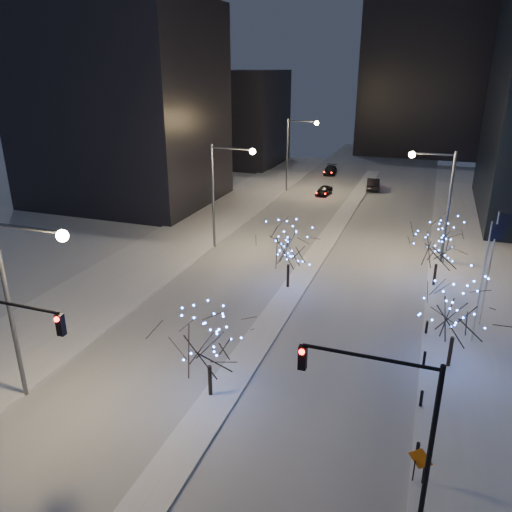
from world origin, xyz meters
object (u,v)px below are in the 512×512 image
at_px(street_lamp_w_mid, 223,183).
at_px(car_far, 330,170).
at_px(street_lamp_w_near, 22,288).
at_px(car_mid, 373,184).
at_px(car_near, 324,190).
at_px(holiday_tree_median_far, 289,246).
at_px(street_lamp_w_far, 295,145).
at_px(traffic_signal_west, 4,341).
at_px(street_lamp_east, 439,192).
at_px(construction_sign, 420,462).
at_px(traffic_signal_east, 391,409).
at_px(holiday_tree_plaza_far, 439,245).
at_px(holiday_tree_plaza_near, 457,311).
at_px(holiday_tree_median_near, 208,341).

xyz_separation_m(street_lamp_w_mid, car_far, (2.45, 38.58, -5.82)).
xyz_separation_m(street_lamp_w_near, car_mid, (10.44, 54.96, -5.68)).
distance_m(car_near, holiday_tree_median_far, 31.70).
relative_size(street_lamp_w_mid, holiday_tree_median_far, 1.78).
distance_m(street_lamp_w_far, car_mid, 12.88).
height_order(traffic_signal_west, car_near, traffic_signal_west).
xyz_separation_m(street_lamp_w_near, street_lamp_w_mid, (0.00, 25.00, 0.00)).
xyz_separation_m(street_lamp_east, construction_sign, (0.22, -27.35, -5.23)).
bearing_deg(traffic_signal_east, street_lamp_w_far, 109.32).
bearing_deg(holiday_tree_median_far, traffic_signal_west, -111.57).
height_order(traffic_signal_east, holiday_tree_median_far, traffic_signal_east).
bearing_deg(street_lamp_w_far, holiday_tree_plaza_far, -54.87).
relative_size(traffic_signal_east, construction_sign, 3.94).
bearing_deg(construction_sign, traffic_signal_east, -108.91).
xyz_separation_m(traffic_signal_east, holiday_tree_plaza_near, (2.63, 11.45, -1.05)).
bearing_deg(holiday_tree_median_near, street_lamp_w_far, 100.22).
distance_m(street_lamp_w_mid, holiday_tree_median_far, 11.29).
distance_m(holiday_tree_median_far, holiday_tree_plaza_far, 11.81).
bearing_deg(holiday_tree_median_near, construction_sign, -13.34).
height_order(car_near, car_mid, car_mid).
distance_m(street_lamp_w_far, traffic_signal_west, 52.04).
xyz_separation_m(street_lamp_w_far, street_lamp_east, (19.02, -22.00, -0.05)).
bearing_deg(holiday_tree_plaza_near, street_lamp_w_far, 117.40).
relative_size(street_lamp_east, car_near, 2.63).
bearing_deg(street_lamp_w_near, holiday_tree_plaza_far, 49.02).
bearing_deg(construction_sign, holiday_tree_plaza_far, 110.07).
relative_size(holiday_tree_plaza_near, construction_sign, 3.12).
bearing_deg(traffic_signal_east, holiday_tree_median_near, 155.96).
height_order(street_lamp_w_mid, car_far, street_lamp_w_mid).
bearing_deg(construction_sign, holiday_tree_median_far, 142.38).
distance_m(traffic_signal_west, holiday_tree_median_far, 21.63).
height_order(street_lamp_w_mid, holiday_tree_median_far, street_lamp_w_mid).
height_order(car_far, holiday_tree_median_near, holiday_tree_median_near).
bearing_deg(street_lamp_w_far, traffic_signal_east, -70.68).
distance_m(street_lamp_east, traffic_signal_west, 35.30).
bearing_deg(car_mid, traffic_signal_west, 73.10).
xyz_separation_m(street_lamp_w_far, holiday_tree_median_near, (8.44, -46.79, -3.05)).
bearing_deg(car_near, holiday_tree_plaza_far, -53.99).
bearing_deg(holiday_tree_median_far, car_mid, 86.89).
bearing_deg(street_lamp_w_mid, construction_sign, -51.69).
xyz_separation_m(street_lamp_w_near, traffic_signal_west, (0.50, -2.00, -1.74)).
bearing_deg(construction_sign, street_lamp_w_near, -157.48).
height_order(car_near, holiday_tree_plaza_near, holiday_tree_plaza_near).
relative_size(street_lamp_w_mid, car_near, 2.63).
relative_size(car_near, holiday_tree_median_far, 0.68).
distance_m(car_mid, holiday_tree_median_near, 51.86).
relative_size(street_lamp_east, traffic_signal_west, 1.43).
bearing_deg(holiday_tree_median_far, car_near, 97.16).
bearing_deg(car_mid, holiday_tree_median_near, 80.78).
distance_m(car_near, holiday_tree_median_near, 46.44).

